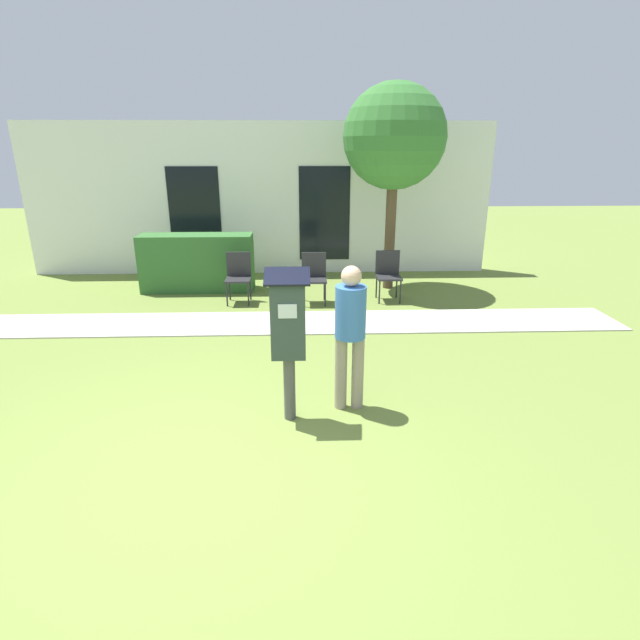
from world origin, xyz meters
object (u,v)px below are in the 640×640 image
object	(u,v)px
parking_meter	(288,327)
outdoor_chair_left	(239,273)
person_standing	(350,327)
outdoor_chair_right	(388,271)
outdoor_chair_middle	(314,274)

from	to	relation	value
parking_meter	outdoor_chair_left	bearing A→B (deg)	103.50
person_standing	outdoor_chair_right	distance (m)	4.19
parking_meter	outdoor_chair_middle	size ratio (longest dim) A/B	1.77
person_standing	outdoor_chair_right	bearing A→B (deg)	106.96
person_standing	outdoor_chair_middle	xyz separation A→B (m)	(-0.28, 3.90, -0.40)
person_standing	outdoor_chair_middle	distance (m)	3.93
parking_meter	outdoor_chair_right	size ratio (longest dim) A/B	1.77
outdoor_chair_middle	outdoor_chair_right	size ratio (longest dim) A/B	1.00
person_standing	outdoor_chair_left	world-z (taller)	person_standing
outdoor_chair_left	outdoor_chair_right	size ratio (longest dim) A/B	1.00
outdoor_chair_right	person_standing	bearing A→B (deg)	-81.39
parking_meter	person_standing	distance (m)	0.68
parking_meter	outdoor_chair_left	world-z (taller)	parking_meter
outdoor_chair_middle	outdoor_chair_right	distance (m)	1.37
parking_meter	outdoor_chair_right	xyz separation A→B (m)	(1.72, 4.24, -0.49)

